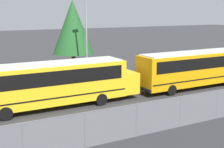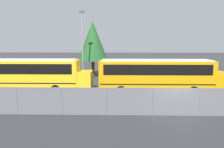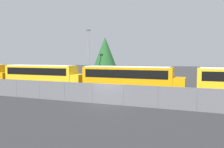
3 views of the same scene
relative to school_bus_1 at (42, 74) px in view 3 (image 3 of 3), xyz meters
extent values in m
plane|color=#38383A|center=(13.10, -7.27, -1.94)|extent=(200.00, 200.00, 0.00)
cube|color=#333335|center=(13.10, -13.27, -1.94)|extent=(111.63, 12.00, 0.01)
cube|color=#9EA0A5|center=(13.10, -7.27, -0.99)|extent=(77.63, 0.03, 1.90)
cube|color=slate|center=(13.10, -7.28, -0.99)|extent=(77.63, 0.01, 1.90)
cylinder|color=slate|center=(13.10, -7.27, -0.04)|extent=(77.63, 0.05, 0.05)
cylinder|color=slate|center=(2.24, -7.27, -0.99)|extent=(0.07, 0.07, 1.90)
cylinder|color=slate|center=(5.34, -7.27, -0.99)|extent=(0.07, 0.07, 1.90)
cylinder|color=slate|center=(8.45, -7.27, -0.99)|extent=(0.07, 0.07, 1.90)
cylinder|color=slate|center=(11.55, -7.27, -0.99)|extent=(0.07, 0.07, 1.90)
cylinder|color=slate|center=(14.66, -7.27, -0.99)|extent=(0.07, 0.07, 1.90)
cylinder|color=slate|center=(17.76, -7.27, -0.99)|extent=(0.07, 0.07, 1.90)
cylinder|color=slate|center=(20.87, -7.27, -0.99)|extent=(0.07, 0.07, 1.90)
cube|color=orange|center=(-7.03, -0.08, -0.66)|extent=(1.32, 2.24, 1.65)
cube|color=yellow|center=(-0.27, 0.00, -0.11)|extent=(11.02, 2.43, 2.75)
cube|color=black|center=(-0.27, 0.00, 0.49)|extent=(10.14, 2.47, 0.99)
cube|color=black|center=(-0.27, 0.00, -0.88)|extent=(10.80, 2.46, 0.10)
cube|color=yellow|center=(5.90, 0.00, -0.66)|extent=(1.32, 2.24, 1.65)
cube|color=black|center=(-5.83, 0.00, -1.33)|extent=(0.12, 2.43, 0.24)
cube|color=silver|center=(-0.27, 0.00, 1.31)|extent=(10.47, 2.19, 0.10)
cylinder|color=black|center=(3.14, 1.10, -1.48)|extent=(0.91, 0.28, 0.91)
cylinder|color=black|center=(3.14, -1.10, -1.48)|extent=(0.91, 0.28, 0.91)
cylinder|color=black|center=(-3.69, 1.10, -1.48)|extent=(0.91, 0.28, 0.91)
cylinder|color=black|center=(-3.69, -1.10, -1.48)|extent=(0.91, 0.28, 0.91)
cube|color=orange|center=(12.88, -0.33, -0.11)|extent=(11.02, 2.43, 2.75)
cube|color=black|center=(12.88, -0.33, 0.49)|extent=(10.14, 2.47, 0.99)
cube|color=black|center=(12.88, -0.33, -0.88)|extent=(10.80, 2.46, 0.10)
cube|color=orange|center=(19.06, -0.33, -0.66)|extent=(1.32, 2.24, 1.65)
cube|color=black|center=(7.32, -0.33, -1.33)|extent=(0.12, 2.43, 0.24)
cube|color=silver|center=(12.88, -0.33, 1.31)|extent=(10.47, 2.19, 0.10)
cylinder|color=black|center=(16.30, 0.77, -1.48)|extent=(0.91, 0.28, 0.91)
cylinder|color=black|center=(16.30, -1.43, -1.48)|extent=(0.91, 0.28, 0.91)
cylinder|color=black|center=(9.47, 0.77, -1.48)|extent=(0.91, 0.28, 0.91)
cylinder|color=black|center=(9.47, -1.43, -1.48)|extent=(0.91, 0.28, 0.91)
cube|color=black|center=(20.83, -0.33, -1.33)|extent=(0.12, 2.43, 0.24)
cylinder|color=black|center=(22.98, 0.77, -1.48)|extent=(0.91, 0.28, 0.91)
cylinder|color=black|center=(22.98, -1.43, -1.48)|extent=(0.91, 0.28, 0.91)
cylinder|color=gray|center=(4.83, 5.24, 2.31)|extent=(0.16, 0.16, 8.51)
cube|color=#47474C|center=(4.83, 5.24, 6.72)|extent=(0.60, 0.24, 0.20)
cylinder|color=#51381E|center=(5.53, 10.34, -0.77)|extent=(0.44, 0.44, 2.35)
cone|color=#235B28|center=(5.53, 10.34, 3.26)|extent=(4.38, 4.38, 5.70)
camera|label=1|loc=(-6.75, -21.01, 4.98)|focal=50.00mm
camera|label=2|loc=(9.13, -21.69, 2.96)|focal=35.00mm
camera|label=3|loc=(20.64, -25.86, 2.37)|focal=35.00mm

